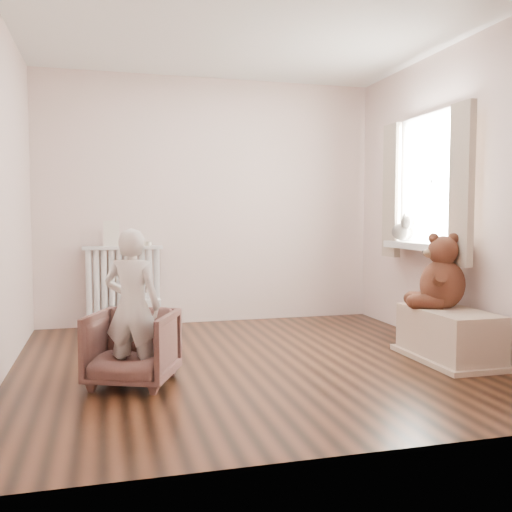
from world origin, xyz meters
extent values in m
cube|color=black|center=(0.00, 0.00, 0.00)|extent=(3.60, 3.60, 0.01)
cube|color=white|center=(0.00, 0.00, 2.60)|extent=(3.60, 3.60, 0.01)
cube|color=silver|center=(0.00, 1.80, 1.30)|extent=(3.60, 0.02, 2.60)
cube|color=silver|center=(0.00, -1.80, 1.30)|extent=(3.60, 0.02, 2.60)
cube|color=silver|center=(1.80, 0.00, 1.30)|extent=(0.02, 3.60, 2.60)
cube|color=white|center=(1.76, 0.30, 1.45)|extent=(0.03, 0.90, 1.10)
cube|color=silver|center=(1.67, 0.30, 0.87)|extent=(0.22, 1.10, 0.06)
cube|color=#B8A790|center=(1.65, -0.27, 1.39)|extent=(0.06, 0.26, 1.30)
cube|color=#B8A790|center=(1.65, 0.87, 1.39)|extent=(0.06, 0.26, 1.30)
cube|color=silver|center=(-0.92, 1.68, 0.39)|extent=(0.79, 0.15, 0.84)
cube|color=beige|center=(-1.03, 1.68, 0.97)|extent=(0.15, 0.01, 0.26)
cylinder|color=#A59E8C|center=(-0.81, 1.68, 0.87)|extent=(0.10, 0.10, 0.06)
cylinder|color=#A59E8C|center=(-0.67, 1.68, 0.86)|extent=(0.08, 0.08, 0.04)
cube|color=silver|center=(-0.73, 1.65, 0.28)|extent=(0.34, 0.25, 0.54)
imported|color=brown|center=(-0.93, -0.36, 0.25)|extent=(0.71, 0.72, 0.50)
imported|color=silver|center=(-0.93, -0.41, 0.54)|extent=(0.45, 0.38, 1.04)
cube|color=#CBB397|center=(1.52, -0.34, 0.20)|extent=(0.45, 0.86, 0.40)
camera|label=1|loc=(-1.11, -4.24, 1.14)|focal=40.00mm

